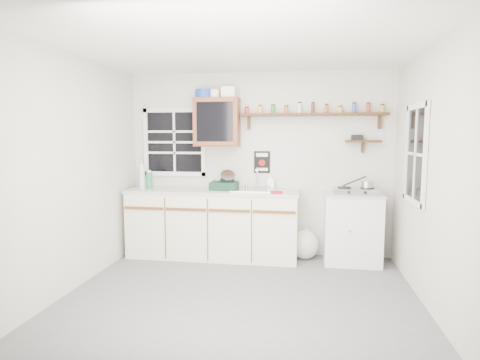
# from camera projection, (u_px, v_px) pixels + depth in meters

# --- Properties ---
(room) EXTENTS (3.64, 3.24, 2.54)m
(room) POSITION_uv_depth(u_px,v_px,m) (241.00, 176.00, 3.98)
(room) COLOR #565658
(room) RESTS_ON ground
(main_cabinet) EXTENTS (2.31, 0.63, 0.92)m
(main_cabinet) POSITION_uv_depth(u_px,v_px,m) (213.00, 223.00, 5.43)
(main_cabinet) COLOR beige
(main_cabinet) RESTS_ON floor
(right_cabinet) EXTENTS (0.73, 0.57, 0.91)m
(right_cabinet) POSITION_uv_depth(u_px,v_px,m) (352.00, 228.00, 5.17)
(right_cabinet) COLOR silver
(right_cabinet) RESTS_ON floor
(sink) EXTENTS (0.52, 0.44, 0.29)m
(sink) POSITION_uv_depth(u_px,v_px,m) (252.00, 190.00, 5.30)
(sink) COLOR #ADADB1
(sink) RESTS_ON main_cabinet
(upper_cabinet) EXTENTS (0.60, 0.32, 0.65)m
(upper_cabinet) POSITION_uv_depth(u_px,v_px,m) (217.00, 122.00, 5.42)
(upper_cabinet) COLOR brown
(upper_cabinet) RESTS_ON wall_back
(upper_cabinet_clutter) EXTENTS (0.55, 0.24, 0.14)m
(upper_cabinet_clutter) POSITION_uv_depth(u_px,v_px,m) (213.00, 93.00, 5.38)
(upper_cabinet_clutter) COLOR #163895
(upper_cabinet_clutter) RESTS_ON upper_cabinet
(spice_shelf) EXTENTS (1.91, 0.18, 0.35)m
(spice_shelf) POSITION_uv_depth(u_px,v_px,m) (313.00, 114.00, 5.27)
(spice_shelf) COLOR black
(spice_shelf) RESTS_ON wall_back
(secondary_shelf) EXTENTS (0.45, 0.16, 0.24)m
(secondary_shelf) POSITION_uv_depth(u_px,v_px,m) (361.00, 141.00, 5.23)
(secondary_shelf) COLOR black
(secondary_shelf) RESTS_ON wall_back
(warning_sign) EXTENTS (0.22, 0.02, 0.30)m
(warning_sign) POSITION_uv_depth(u_px,v_px,m) (262.00, 162.00, 5.52)
(warning_sign) COLOR black
(warning_sign) RESTS_ON wall_back
(window_back) EXTENTS (0.93, 0.03, 0.98)m
(window_back) POSITION_uv_depth(u_px,v_px,m) (175.00, 142.00, 5.69)
(window_back) COLOR black
(window_back) RESTS_ON wall_back
(window_right) EXTENTS (0.03, 0.78, 1.08)m
(window_right) POSITION_uv_depth(u_px,v_px,m) (416.00, 154.00, 4.22)
(window_right) COLOR black
(window_right) RESTS_ON wall_back
(water_bottles) EXTENTS (0.17, 0.13, 0.34)m
(water_bottles) POSITION_uv_depth(u_px,v_px,m) (145.00, 178.00, 5.48)
(water_bottles) COLOR #A8BEC5
(water_bottles) RESTS_ON main_cabinet
(dish_rack) EXTENTS (0.36, 0.28, 0.27)m
(dish_rack) POSITION_uv_depth(u_px,v_px,m) (225.00, 183.00, 5.36)
(dish_rack) COLOR black
(dish_rack) RESTS_ON main_cabinet
(soap_bottle) EXTENTS (0.10, 0.10, 0.21)m
(soap_bottle) POSITION_uv_depth(u_px,v_px,m) (271.00, 181.00, 5.47)
(soap_bottle) COLOR silver
(soap_bottle) RESTS_ON main_cabinet
(rag) EXTENTS (0.17, 0.16, 0.02)m
(rag) POSITION_uv_depth(u_px,v_px,m) (276.00, 192.00, 5.05)
(rag) COLOR maroon
(rag) RESTS_ON main_cabinet
(hotplate) EXTENTS (0.57, 0.32, 0.08)m
(hotplate) POSITION_uv_depth(u_px,v_px,m) (356.00, 191.00, 5.09)
(hotplate) COLOR #ADADB1
(hotplate) RESTS_ON right_cabinet
(saucepan) EXTENTS (0.36, 0.19, 0.16)m
(saucepan) POSITION_uv_depth(u_px,v_px,m) (366.00, 185.00, 5.07)
(saucepan) COLOR #ADADB1
(saucepan) RESTS_ON hotplate
(trash_bag) EXTENTS (0.40, 0.36, 0.46)m
(trash_bag) POSITION_uv_depth(u_px,v_px,m) (305.00, 244.00, 5.37)
(trash_bag) COLOR silver
(trash_bag) RESTS_ON floor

